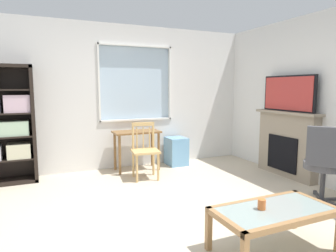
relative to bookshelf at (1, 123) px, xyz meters
name	(u,v)px	position (x,y,z in m)	size (l,w,h in m)	color
ground	(176,217)	(1.90, -2.13, -0.94)	(5.89, 5.74, 0.02)	beige
wall_back_with_window	(118,99)	(1.87, 0.24, 0.32)	(4.89, 0.15, 2.57)	silver
wall_right	(334,100)	(4.41, -2.13, 0.36)	(0.12, 4.94, 2.57)	silver
bookshelf	(1,123)	(0.00, 0.00, 0.00)	(0.90, 0.38, 1.80)	black
desk_under_window	(137,138)	(2.09, -0.11, -0.36)	(0.81, 0.43, 0.70)	brown
wooden_chair	(145,150)	(2.06, -0.62, -0.46)	(0.47, 0.45, 0.90)	tan
plastic_drawer_unit	(176,151)	(2.89, -0.06, -0.67)	(0.35, 0.40, 0.52)	#72ADDB
fireplace	(287,144)	(4.25, -1.44, -0.39)	(0.26, 1.23, 1.08)	gray
tv	(289,93)	(4.23, -1.44, 0.44)	(0.06, 1.03, 0.58)	black
office_chair	(324,161)	(3.73, -2.56, -0.37)	(0.62, 0.57, 1.00)	#4C4C51
coffee_table	(274,214)	(2.38, -3.14, -0.58)	(1.09, 0.56, 0.40)	#8C9E99
sippy_cup	(262,204)	(2.26, -3.11, -0.48)	(0.07, 0.07, 0.09)	orange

